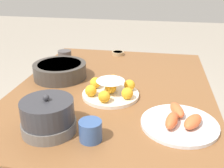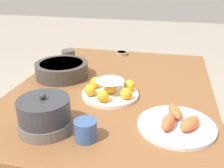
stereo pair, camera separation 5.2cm
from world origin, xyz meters
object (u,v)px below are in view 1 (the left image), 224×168
at_px(serving_bowl, 60,70).
at_px(sauce_bowl, 118,53).
at_px(cup_near, 92,131).
at_px(cake_plate, 110,90).
at_px(warming_pot, 48,116).
at_px(dining_table, 113,103).
at_px(seafood_platter, 180,122).
at_px(cup_far, 65,55).

bearing_deg(serving_bowl, sauce_bowl, -27.73).
bearing_deg(cup_near, cake_plate, 0.01).
distance_m(serving_bowl, warming_pot, 0.52).
relative_size(dining_table, warming_pot, 6.31).
xyz_separation_m(cup_near, warming_pot, (0.03, 0.17, 0.02)).
height_order(seafood_platter, warming_pot, warming_pot).
distance_m(cake_plate, sauce_bowl, 0.65).
bearing_deg(cup_near, serving_bowl, 30.81).
bearing_deg(sauce_bowl, cup_near, -176.06).
relative_size(cake_plate, cup_far, 3.07).
distance_m(dining_table, seafood_platter, 0.45).
bearing_deg(cake_plate, sauce_bowl, 6.08).
xyz_separation_m(cup_near, cup_far, (0.83, 0.40, -0.01)).
relative_size(cake_plate, cup_near, 3.30).
height_order(cake_plate, warming_pot, warming_pot).
bearing_deg(cup_near, dining_table, 0.55).
relative_size(cup_near, warming_pot, 0.40).
height_order(cake_plate, seafood_platter, cake_plate).
relative_size(cup_far, warming_pot, 0.43).
relative_size(serving_bowl, cup_near, 3.53).
bearing_deg(dining_table, seafood_platter, -134.22).
xyz_separation_m(dining_table, cup_near, (-0.46, -0.00, 0.13)).
xyz_separation_m(serving_bowl, cup_far, (0.30, 0.08, -0.01)).
bearing_deg(serving_bowl, cup_far, 15.20).
height_order(cup_near, cup_far, cup_near).
bearing_deg(cake_plate, dining_table, 2.45).
distance_m(serving_bowl, cup_far, 0.32).
relative_size(seafood_platter, warming_pot, 1.47).
xyz_separation_m(cake_plate, cup_far, (0.48, 0.40, -0.00)).
distance_m(dining_table, cake_plate, 0.16).
relative_size(sauce_bowl, seafood_platter, 0.29).
height_order(dining_table, cup_far, cup_far).
relative_size(serving_bowl, warming_pot, 1.43).
bearing_deg(dining_table, cup_near, -179.45).
relative_size(dining_table, cup_near, 15.63).
xyz_separation_m(sauce_bowl, cup_near, (-1.00, -0.07, 0.02)).
relative_size(dining_table, sauce_bowl, 15.08).
bearing_deg(cake_plate, warming_pot, 152.61).
distance_m(sauce_bowl, seafood_platter, 0.93).
relative_size(dining_table, serving_bowl, 4.43).
xyz_separation_m(dining_table, serving_bowl, (0.07, 0.31, 0.14)).
distance_m(dining_table, serving_bowl, 0.35).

